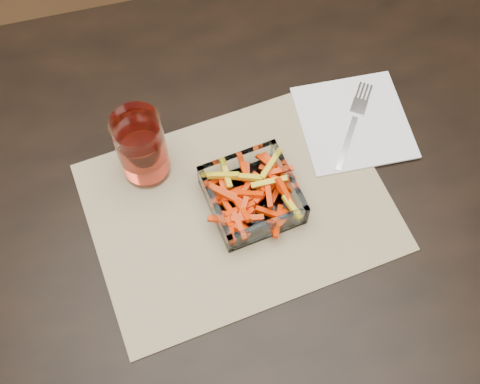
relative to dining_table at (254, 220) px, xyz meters
name	(u,v)px	position (x,y,z in m)	size (l,w,h in m)	color
dining_table	(254,220)	(0.00, 0.00, 0.00)	(1.60, 0.90, 0.75)	black
placemat	(239,206)	(-0.03, -0.01, 0.09)	(0.45, 0.33, 0.00)	tan
glass_bowl	(252,196)	(-0.01, -0.01, 0.11)	(0.14, 0.14, 0.05)	white
tumbler	(142,149)	(-0.15, 0.09, 0.15)	(0.08, 0.08, 0.13)	white
napkin	(354,122)	(0.19, 0.09, 0.09)	(0.17, 0.17, 0.00)	white
fork	(354,122)	(0.19, 0.09, 0.10)	(0.11, 0.15, 0.00)	silver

